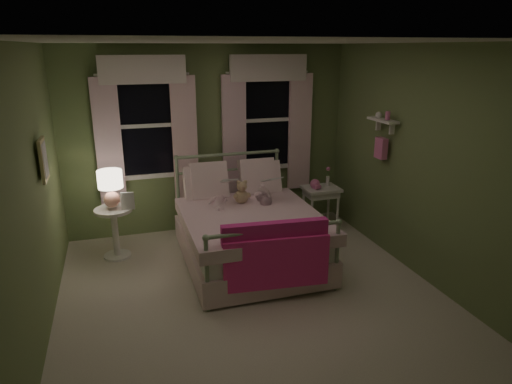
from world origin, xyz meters
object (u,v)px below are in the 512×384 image
object	(u,v)px
nightstand_right	(321,194)
teddy_bear	(242,194)
table_lamp	(111,185)
bed	(248,231)
child_right	(259,178)
child_left	(217,181)
nightstand_left	(115,226)

from	to	relation	value
nightstand_right	teddy_bear	bearing A→B (deg)	-163.87
teddy_bear	table_lamp	xyz separation A→B (m)	(-1.57, 0.31, 0.16)
teddy_bear	nightstand_right	bearing A→B (deg)	16.13
bed	table_lamp	world-z (taller)	bed
child_right	table_lamp	xyz separation A→B (m)	(-1.85, 0.16, 0.02)
bed	table_lamp	xyz separation A→B (m)	(-1.57, 0.58, 0.57)
child_right	table_lamp	bearing A→B (deg)	-1.17
bed	child_left	xyz separation A→B (m)	(-0.28, 0.42, 0.55)
nightstand_left	nightstand_right	distance (m)	2.85
nightstand_left	table_lamp	world-z (taller)	table_lamp
nightstand_left	table_lamp	xyz separation A→B (m)	(0.00, 0.00, 0.54)
bed	child_left	size ratio (longest dim) A/B	2.76
teddy_bear	nightstand_left	xyz separation A→B (m)	(-1.57, 0.31, -0.37)
child_right	table_lamp	size ratio (longest dim) A/B	1.54
bed	child_left	bearing A→B (deg)	123.60
nightstand_right	child_left	bearing A→B (deg)	-172.28
bed	child_right	size ratio (longest dim) A/B	2.82
child_left	nightstand_left	bearing A→B (deg)	2.85
nightstand_left	teddy_bear	bearing A→B (deg)	-11.36
bed	nightstand_left	bearing A→B (deg)	159.74
table_lamp	nightstand_left	bearing A→B (deg)	180.00
bed	nightstand_left	xyz separation A→B (m)	(-1.57, 0.58, 0.03)
table_lamp	nightstand_right	xyz separation A→B (m)	(2.84, 0.05, -0.40)
bed	nightstand_right	bearing A→B (deg)	26.34
child_left	child_right	world-z (taller)	child_left
table_lamp	nightstand_right	bearing A→B (deg)	1.11
child_right	teddy_bear	xyz separation A→B (m)	(-0.28, -0.16, -0.14)
child_right	teddy_bear	bearing A→B (deg)	33.16
teddy_bear	child_left	bearing A→B (deg)	150.50
child_left	child_right	size ratio (longest dim) A/B	1.02
child_left	nightstand_left	size ratio (longest dim) A/B	1.13
bed	teddy_bear	xyz separation A→B (m)	(0.00, 0.26, 0.41)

